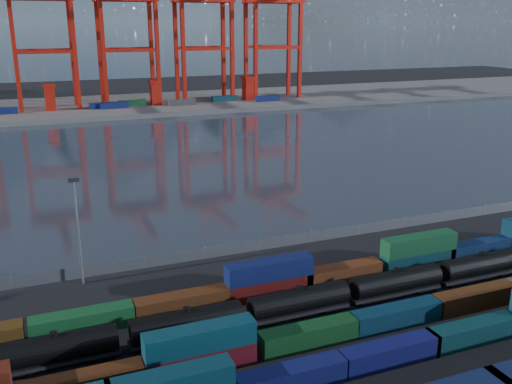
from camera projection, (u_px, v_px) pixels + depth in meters
name	position (u px, v px, depth m)	size (l,w,h in m)	color
ground	(342.00, 326.00, 74.33)	(700.00, 700.00, 0.00)	black
harbor_water	(160.00, 157.00, 167.50)	(700.00, 700.00, 0.00)	#2A333D
far_quay	(108.00, 106.00, 260.38)	(700.00, 70.00, 2.00)	#514F4C
container_row_south	(340.00, 358.00, 63.20)	(140.54, 2.55, 5.43)	#3F4244
container_row_mid	(313.00, 331.00, 69.60)	(130.18, 2.60, 5.53)	#474B4D
container_row_north	(251.00, 285.00, 80.83)	(142.06, 2.63, 5.61)	#101B51
tanker_string	(440.00, 274.00, 84.61)	(123.00, 3.11, 4.46)	black
waterfront_fence	(260.00, 245.00, 98.89)	(160.12, 0.12, 2.20)	#595B5E
yard_light_mast	(78.00, 226.00, 83.91)	(1.60, 0.40, 16.60)	slate
gantry_cranes	(85.00, 11.00, 239.79)	(201.46, 50.81, 68.81)	red
quay_containers	(86.00, 107.00, 242.85)	(172.58, 10.99, 2.60)	navy
straddle_carriers	(104.00, 94.00, 248.65)	(140.00, 7.00, 11.10)	red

